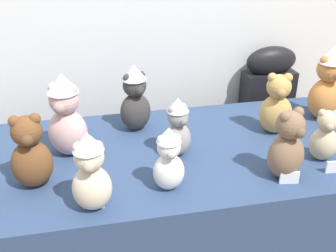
# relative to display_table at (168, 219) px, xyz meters

# --- Properties ---
(display_table) EXTENTS (1.77, 0.78, 0.70)m
(display_table) POSITION_rel_display_table_xyz_m (0.00, 0.00, 0.00)
(display_table) COLOR navy
(display_table) RESTS_ON ground_plane
(instrument_case) EXTENTS (0.29, 0.14, 0.94)m
(instrument_case) POSITION_rel_display_table_xyz_m (0.66, 0.52, 0.13)
(instrument_case) COLOR black
(instrument_case) RESTS_ON ground_plane
(teddy_bear_chestnut) EXTENTS (0.16, 0.14, 0.28)m
(teddy_bear_chestnut) POSITION_rel_display_table_xyz_m (-0.51, -0.13, 0.48)
(teddy_bear_chestnut) COLOR brown
(teddy_bear_chestnut) RESTS_ON display_table
(teddy_bear_cream) EXTENTS (0.14, 0.12, 0.29)m
(teddy_bear_cream) POSITION_rel_display_table_xyz_m (-0.31, -0.30, 0.49)
(teddy_bear_cream) COLOR beige
(teddy_bear_cream) RESTS_ON display_table
(teddy_bear_snow) EXTENTS (0.11, 0.10, 0.25)m
(teddy_bear_snow) POSITION_rel_display_table_xyz_m (-0.05, -0.24, 0.47)
(teddy_bear_snow) COLOR white
(teddy_bear_snow) RESTS_ON display_table
(teddy_bear_honey) EXTENTS (0.17, 0.15, 0.28)m
(teddy_bear_honey) POSITION_rel_display_table_xyz_m (0.49, 0.07, 0.48)
(teddy_bear_honey) COLOR tan
(teddy_bear_honey) RESTS_ON display_table
(teddy_bear_charcoal) EXTENTS (0.17, 0.16, 0.30)m
(teddy_bear_charcoal) POSITION_rel_display_table_xyz_m (-0.10, 0.22, 0.50)
(teddy_bear_charcoal) COLOR #383533
(teddy_bear_charcoal) RESTS_ON display_table
(teddy_bear_ginger) EXTENTS (0.18, 0.16, 0.35)m
(teddy_bear_ginger) POSITION_rel_display_table_xyz_m (0.77, 0.16, 0.52)
(teddy_bear_ginger) COLOR #D17F3D
(teddy_bear_ginger) RESTS_ON display_table
(teddy_bear_ash) EXTENTS (0.14, 0.13, 0.25)m
(teddy_bear_ash) POSITION_rel_display_table_xyz_m (0.03, -0.03, 0.47)
(teddy_bear_ash) COLOR gray
(teddy_bear_ash) RESTS_ON display_table
(teddy_bear_mocha) EXTENTS (0.17, 0.16, 0.27)m
(teddy_bear_mocha) POSITION_rel_display_table_xyz_m (0.39, -0.25, 0.48)
(teddy_bear_mocha) COLOR #7F6047
(teddy_bear_mocha) RESTS_ON display_table
(teddy_bear_blush) EXTENTS (0.19, 0.18, 0.35)m
(teddy_bear_blush) POSITION_rel_display_table_xyz_m (-0.39, 0.07, 0.52)
(teddy_bear_blush) COLOR beige
(teddy_bear_blush) RESTS_ON display_table
(teddy_bear_sand) EXTENTS (0.14, 0.13, 0.22)m
(teddy_bear_sand) POSITION_rel_display_table_xyz_m (0.58, -0.17, 0.45)
(teddy_bear_sand) COLOR #CCB78E
(teddy_bear_sand) RESTS_ON display_table
(name_card_front_left) EXTENTS (0.07, 0.02, 0.05)m
(name_card_front_left) POSITION_rel_display_table_xyz_m (-0.31, -0.30, 0.38)
(name_card_front_left) COLOR white
(name_card_front_left) RESTS_ON display_table
(name_card_front_middle) EXTENTS (0.07, 0.02, 0.05)m
(name_card_front_middle) POSITION_rel_display_table_xyz_m (0.39, -0.30, 0.38)
(name_card_front_middle) COLOR white
(name_card_front_middle) RESTS_ON display_table
(name_card_front_right) EXTENTS (0.07, 0.01, 0.05)m
(name_card_front_right) POSITION_rel_display_table_xyz_m (0.59, -0.27, 0.38)
(name_card_front_right) COLOR white
(name_card_front_right) RESTS_ON display_table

